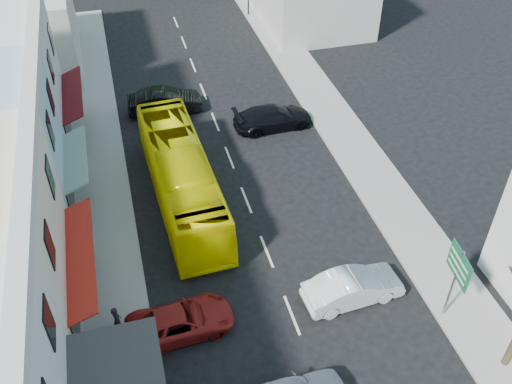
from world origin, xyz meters
name	(u,v)px	position (x,y,z in m)	size (l,w,h in m)	color
ground	(292,315)	(0.00, 0.00, 0.00)	(120.00, 120.00, 0.00)	black
sidewalk_left	(103,200)	(-7.50, 10.00, 0.07)	(3.00, 52.00, 0.15)	gray
sidewalk_right	(360,156)	(7.50, 10.00, 0.07)	(3.00, 52.00, 0.15)	gray
distant_block_left	(16,29)	(-12.00, 27.00, 3.00)	(8.00, 10.00, 6.00)	#B7B2A8
bus	(181,178)	(-3.28, 8.88, 1.55)	(2.50, 11.60, 3.10)	#FFEB00
car_white	(353,288)	(2.88, 0.18, 0.70)	(1.80, 4.40, 1.40)	silver
car_red	(180,320)	(-4.81, 0.48, 0.70)	(1.90, 4.60, 1.40)	maroon
car_black_near	(273,118)	(3.41, 14.45, 0.70)	(1.84, 4.50, 1.40)	black
car_black_far	(165,103)	(-2.91, 18.06, 0.70)	(1.80, 4.40, 1.40)	black
pedestrian_left	(117,319)	(-7.36, 0.98, 1.00)	(0.60, 0.40, 1.70)	black
direction_sign	(453,285)	(6.40, -1.74, 2.00)	(0.41, 1.81, 3.99)	#126035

